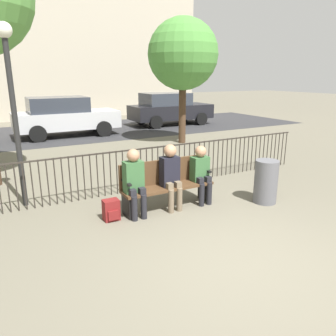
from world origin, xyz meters
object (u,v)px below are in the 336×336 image
object	(u,v)px
seated_person_1	(171,173)
tree_0	(183,55)
park_bench	(166,182)
backpack	(111,210)
trash_bin	(266,182)
lamp_post	(11,88)
seated_person_2	(201,171)
parked_car_1	(169,108)
seated_person_0	(134,179)
parked_car_0	(64,116)

from	to	relation	value
seated_person_1	tree_0	distance (m)	6.89
park_bench	backpack	bearing A→B (deg)	-175.81
park_bench	trash_bin	xyz separation A→B (m)	(1.86, -0.74, -0.06)
lamp_post	trash_bin	bearing A→B (deg)	-26.71
seated_person_2	lamp_post	world-z (taller)	lamp_post
parked_car_1	seated_person_2	bearing A→B (deg)	-115.53
seated_person_1	parked_car_1	size ratio (longest dim) A/B	0.30
parked_car_1	backpack	bearing A→B (deg)	-123.87
seated_person_0	seated_person_1	world-z (taller)	seated_person_1
seated_person_0	park_bench	bearing A→B (deg)	10.30
backpack	lamp_post	world-z (taller)	lamp_post
seated_person_1	park_bench	bearing A→B (deg)	104.76
park_bench	parked_car_0	world-z (taller)	parked_car_0
seated_person_1	backpack	size ratio (longest dim) A/B	3.34
seated_person_0	lamp_post	distance (m)	2.76
seated_person_0	parked_car_1	size ratio (longest dim) A/B	0.30
backpack	trash_bin	size ratio (longest dim) A/B	0.43
seated_person_2	parked_car_1	distance (m)	10.78
parked_car_0	lamp_post	bearing A→B (deg)	-107.51
seated_person_2	trash_bin	bearing A→B (deg)	-28.11
park_bench	parked_car_0	distance (m)	8.85
seated_person_1	lamp_post	xyz separation A→B (m)	(-2.43, 1.52, 1.53)
park_bench	lamp_post	size ratio (longest dim) A/B	0.54
seated_person_1	trash_bin	world-z (taller)	seated_person_1
seated_person_2	tree_0	distance (m)	6.59
seated_person_2	backpack	size ratio (longest dim) A/B	3.09
trash_bin	seated_person_1	bearing A→B (deg)	161.33
seated_person_1	parked_car_1	bearing A→B (deg)	61.29
park_bench	parked_car_0	bearing A→B (deg)	90.31
seated_person_1	tree_0	world-z (taller)	tree_0
backpack	trash_bin	distance (m)	3.08
tree_0	parked_car_0	world-z (taller)	tree_0
park_bench	tree_0	distance (m)	6.89
park_bench	seated_person_2	bearing A→B (deg)	-10.49
seated_person_1	trash_bin	size ratio (longest dim) A/B	1.44
tree_0	lamp_post	distance (m)	7.14
backpack	parked_car_0	world-z (taller)	parked_car_0
seated_person_0	parked_car_0	xyz separation A→B (m)	(0.65, 8.97, 0.14)
lamp_post	park_bench	bearing A→B (deg)	-30.23
park_bench	parked_car_1	bearing A→B (deg)	60.82
seated_person_0	parked_car_0	size ratio (longest dim) A/B	0.30
seated_person_0	tree_0	size ratio (longest dim) A/B	0.28
seated_person_1	seated_person_2	xyz separation A→B (m)	(0.68, -0.01, -0.06)
backpack	parked_car_0	bearing A→B (deg)	83.04
tree_0	lamp_post	world-z (taller)	tree_0
seated_person_1	trash_bin	xyz separation A→B (m)	(1.82, -0.62, -0.28)
tree_0	parked_car_1	size ratio (longest dim) A/B	1.06
seated_person_2	trash_bin	world-z (taller)	seated_person_2
parked_car_0	backpack	bearing A→B (deg)	-96.96
trash_bin	tree_0	bearing A→B (deg)	74.49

